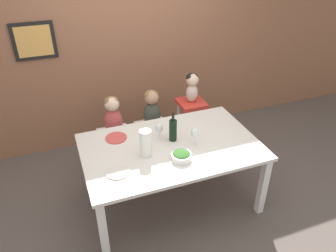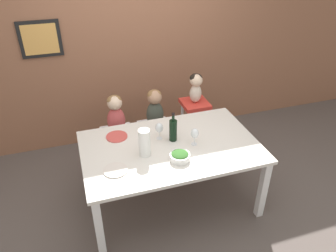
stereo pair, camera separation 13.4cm
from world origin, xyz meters
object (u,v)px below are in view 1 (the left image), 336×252
person_child_left (113,115)px  paper_towel_roll (146,143)px  chair_far_left (115,139)px  salad_bowl_large (181,156)px  wine_bottle (173,130)px  dinner_plate_front_left (118,172)px  person_baby_right (192,85)px  wine_glass_near (195,133)px  wine_glass_far (159,128)px  person_child_center (152,108)px  dinner_plate_back_left (116,138)px  chair_right_highchair (191,113)px  chair_far_center (153,132)px

person_child_left → paper_towel_roll: (0.13, -0.88, 0.14)m
chair_far_left → salad_bowl_large: (0.41, -1.06, 0.38)m
wine_bottle → person_child_left: bearing=122.1°
dinner_plate_front_left → person_baby_right: bearing=41.4°
wine_glass_near → dinner_plate_front_left: (-0.82, -0.17, -0.12)m
person_baby_right → wine_glass_near: (-0.36, -0.87, -0.08)m
wine_glass_far → salad_bowl_large: bearing=-78.7°
person_child_center → salad_bowl_large: bearing=-93.2°
dinner_plate_front_left → person_child_center: bearing=57.6°
paper_towel_roll → wine_glass_far: 0.30m
person_baby_right → wine_glass_far: person_baby_right is taller
person_child_center → salad_bowl_large: 1.06m
person_baby_right → dinner_plate_back_left: bearing=-154.7°
chair_right_highchair → wine_glass_near: (-0.36, -0.87, 0.30)m
chair_right_highchair → person_baby_right: size_ratio=1.92×
person_baby_right → dinner_plate_front_left: size_ratio=1.69×
wine_glass_near → chair_far_left: bearing=126.2°
chair_far_center → dinner_plate_front_left: (-0.66, -1.03, 0.35)m
chair_right_highchair → wine_bottle: 0.95m
person_baby_right → dinner_plate_front_left: (-1.18, -1.04, -0.20)m
chair_far_left → wine_glass_far: 0.88m
salad_bowl_large → dinner_plate_back_left: size_ratio=0.88×
salad_bowl_large → paper_towel_roll: bearing=148.6°
person_child_left → wine_glass_near: (0.63, -0.87, 0.13)m
chair_far_left → person_child_center: 0.58m
person_child_left → person_baby_right: (0.99, 0.00, 0.21)m
chair_far_left → wine_glass_far: wine_glass_far is taller
chair_right_highchair → paper_towel_roll: bearing=-134.5°
chair_right_highchair → wine_glass_near: size_ratio=3.95×
wine_bottle → paper_towel_roll: wine_bottle is taller
person_child_center → chair_far_center: bearing=-90.0°
wine_bottle → wine_glass_near: bearing=-38.0°
person_child_center → dinner_plate_back_left: bearing=-137.5°
chair_far_left → person_child_center: size_ratio=0.94×
paper_towel_roll → salad_bowl_large: bearing=-31.4°
chair_far_center → dinner_plate_back_left: size_ratio=2.10×
chair_far_left → person_child_left: bearing=90.0°
paper_towel_roll → dinner_plate_front_left: bearing=-153.9°
person_child_left → dinner_plate_front_left: 1.05m
chair_far_center → salad_bowl_large: bearing=-93.2°
wine_glass_near → wine_glass_far: (-0.30, 0.21, 0.00)m
paper_towel_roll → dinner_plate_back_left: 0.45m
chair_far_center → person_child_left: person_child_left is taller
person_child_left → paper_towel_roll: paper_towel_roll is taller
chair_right_highchair → person_child_center: bearing=179.8°
chair_far_center → dinner_plate_front_left: size_ratio=2.10×
wine_glass_far → chair_far_center: bearing=78.1°
chair_far_left → wine_bottle: 0.98m
dinner_plate_front_left → paper_towel_roll: bearing=26.1°
chair_right_highchair → wine_glass_near: bearing=-112.5°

